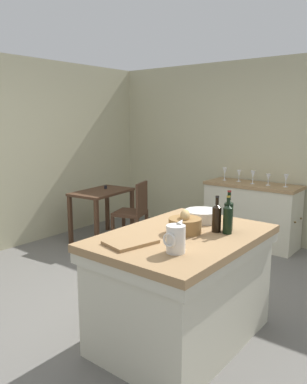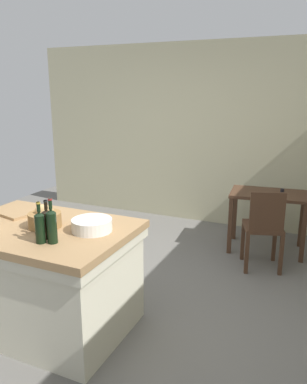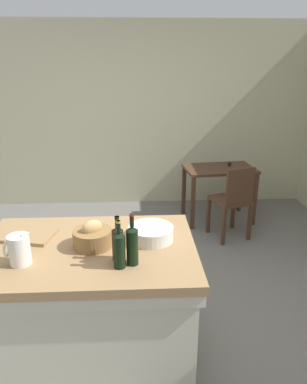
% 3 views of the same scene
% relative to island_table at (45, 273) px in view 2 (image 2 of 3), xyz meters
% --- Properties ---
extents(ground_plane, '(6.76, 6.76, 0.00)m').
position_rel_island_table_xyz_m(ground_plane, '(0.33, 0.57, -0.48)').
color(ground_plane, '#66635E').
extents(wall_back, '(5.32, 0.12, 2.60)m').
position_rel_island_table_xyz_m(wall_back, '(0.33, 3.17, 0.82)').
color(wall_back, '#B7B28E').
rests_on(wall_back, ground).
extents(island_table, '(1.44, 1.00, 0.89)m').
position_rel_island_table_xyz_m(island_table, '(0.00, 0.00, 0.00)').
color(island_table, '#99754C').
rests_on(island_table, ground).
extents(writing_desk, '(0.95, 0.65, 0.79)m').
position_rel_island_table_xyz_m(writing_desk, '(1.44, 2.39, 0.14)').
color(writing_desk, '#472D1E').
rests_on(writing_desk, ground).
extents(wooden_chair, '(0.51, 0.51, 0.92)m').
position_rel_island_table_xyz_m(wooden_chair, '(1.48, 1.81, 0.03)').
color(wooden_chair, '#472D1E').
rests_on(wooden_chair, ground).
extents(wash_bowl, '(0.31, 0.31, 0.10)m').
position_rel_island_table_xyz_m(wash_bowl, '(0.43, 0.08, 0.46)').
color(wash_bowl, silver).
rests_on(wash_bowl, island_table).
extents(bread_basket, '(0.26, 0.26, 0.19)m').
position_rel_island_table_xyz_m(bread_basket, '(0.04, 0.01, 0.48)').
color(bread_basket, olive).
rests_on(bread_basket, island_table).
extents(cutting_board, '(0.39, 0.32, 0.02)m').
position_rel_island_table_xyz_m(cutting_board, '(-0.43, 0.16, 0.42)').
color(cutting_board, '#99754C').
rests_on(cutting_board, island_table).
extents(wine_bottle_dark, '(0.07, 0.07, 0.33)m').
position_rel_island_table_xyz_m(wine_bottle_dark, '(0.30, -0.23, 0.54)').
color(wine_bottle_dark, black).
rests_on(wine_bottle_dark, island_table).
extents(wine_bottle_amber, '(0.07, 0.07, 0.29)m').
position_rel_island_table_xyz_m(wine_bottle_amber, '(0.21, -0.18, 0.53)').
color(wine_bottle_amber, black).
rests_on(wine_bottle_amber, island_table).
extents(wine_bottle_green, '(0.07, 0.07, 0.30)m').
position_rel_island_table_xyz_m(wine_bottle_green, '(0.22, -0.27, 0.53)').
color(wine_bottle_green, black).
rests_on(wine_bottle_green, island_table).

